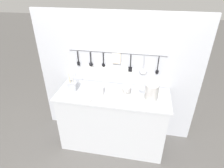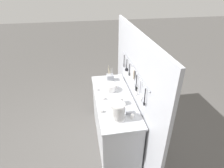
{
  "view_description": "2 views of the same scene",
  "coord_description": "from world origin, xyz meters",
  "px_view_note": "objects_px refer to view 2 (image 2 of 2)",
  "views": [
    {
      "loc": [
        0.37,
        -2.0,
        2.21
      ],
      "look_at": [
        -0.01,
        0.0,
        1.02
      ],
      "focal_mm": 30.0,
      "sensor_mm": 36.0,
      "label": 1
    },
    {
      "loc": [
        2.3,
        -0.44,
        2.47
      ],
      "look_at": [
        -0.04,
        -0.02,
        1.09
      ],
      "focal_mm": 30.0,
      "sensor_mm": 36.0,
      "label": 2
    }
  ],
  "objects_px": {
    "cup_back_left": "(101,111)",
    "cup_front_left": "(116,86)",
    "cup_by_caddy": "(111,107)",
    "bowl_stack_back_corner": "(119,112)",
    "cup_edge_near": "(132,116)",
    "cup_front_right": "(114,111)",
    "cup_centre": "(112,104)",
    "cup_mid_row": "(119,110)",
    "steel_mixing_bowl": "(129,112)",
    "plate_stack": "(109,87)",
    "bowl_stack_tall_left": "(119,100)",
    "cup_beside_plates": "(111,85)",
    "cup_edge_far": "(97,89)",
    "cutlery_caddy": "(110,77)",
    "cup_back_right": "(103,98)"
  },
  "relations": [
    {
      "from": "plate_stack",
      "to": "cup_back_left",
      "type": "relative_size",
      "value": 4.42
    },
    {
      "from": "cup_by_caddy",
      "to": "cup_centre",
      "type": "bearing_deg",
      "value": 162.4
    },
    {
      "from": "bowl_stack_back_corner",
      "to": "cup_by_caddy",
      "type": "distance_m",
      "value": 0.26
    },
    {
      "from": "plate_stack",
      "to": "cup_beside_plates",
      "type": "distance_m",
      "value": 0.15
    },
    {
      "from": "bowl_stack_back_corner",
      "to": "cutlery_caddy",
      "type": "height_order",
      "value": "cutlery_caddy"
    },
    {
      "from": "cup_back_right",
      "to": "bowl_stack_back_corner",
      "type": "bearing_deg",
      "value": 15.66
    },
    {
      "from": "cup_edge_far",
      "to": "cup_centre",
      "type": "xyz_separation_m",
      "value": [
        0.43,
        0.17,
        0.0
      ]
    },
    {
      "from": "bowl_stack_back_corner",
      "to": "cup_centre",
      "type": "xyz_separation_m",
      "value": [
        -0.31,
        -0.04,
        -0.09
      ]
    },
    {
      "from": "cutlery_caddy",
      "to": "cup_front_left",
      "type": "relative_size",
      "value": 5.71
    },
    {
      "from": "bowl_stack_tall_left",
      "to": "cup_by_caddy",
      "type": "height_order",
      "value": "bowl_stack_tall_left"
    },
    {
      "from": "cup_centre",
      "to": "cup_back_right",
      "type": "bearing_deg",
      "value": -149.61
    },
    {
      "from": "cup_back_left",
      "to": "cup_mid_row",
      "type": "bearing_deg",
      "value": 84.29
    },
    {
      "from": "plate_stack",
      "to": "cup_centre",
      "type": "distance_m",
      "value": 0.4
    },
    {
      "from": "cup_by_caddy",
      "to": "cup_back_left",
      "type": "distance_m",
      "value": 0.16
    },
    {
      "from": "cup_front_left",
      "to": "cup_centre",
      "type": "relative_size",
      "value": 1.0
    },
    {
      "from": "cup_centre",
      "to": "cup_by_caddy",
      "type": "bearing_deg",
      "value": -17.6
    },
    {
      "from": "cup_by_caddy",
      "to": "cup_back_left",
      "type": "relative_size",
      "value": 1.0
    },
    {
      "from": "bowl_stack_back_corner",
      "to": "cup_by_caddy",
      "type": "xyz_separation_m",
      "value": [
        -0.24,
        -0.06,
        -0.09
      ]
    },
    {
      "from": "cup_edge_near",
      "to": "cup_back_left",
      "type": "bearing_deg",
      "value": -114.65
    },
    {
      "from": "cup_front_right",
      "to": "cup_by_caddy",
      "type": "xyz_separation_m",
      "value": [
        -0.11,
        -0.02,
        0.0
      ]
    },
    {
      "from": "steel_mixing_bowl",
      "to": "cutlery_caddy",
      "type": "xyz_separation_m",
      "value": [
        -0.94,
        -0.1,
        0.04
      ]
    },
    {
      "from": "cup_back_right",
      "to": "cup_centre",
      "type": "height_order",
      "value": "same"
    },
    {
      "from": "cup_back_left",
      "to": "cup_mid_row",
      "type": "height_order",
      "value": "same"
    },
    {
      "from": "bowl_stack_back_corner",
      "to": "cup_edge_near",
      "type": "distance_m",
      "value": 0.21
    },
    {
      "from": "cup_edge_near",
      "to": "cup_by_caddy",
      "type": "xyz_separation_m",
      "value": [
        -0.24,
        -0.24,
        0.0
      ]
    },
    {
      "from": "steel_mixing_bowl",
      "to": "cup_edge_far",
      "type": "relative_size",
      "value": 2.34
    },
    {
      "from": "cup_mid_row",
      "to": "steel_mixing_bowl",
      "type": "bearing_deg",
      "value": 68.19
    },
    {
      "from": "plate_stack",
      "to": "cup_back_right",
      "type": "bearing_deg",
      "value": -28.33
    },
    {
      "from": "bowl_stack_back_corner",
      "to": "cup_edge_far",
      "type": "relative_size",
      "value": 5.03
    },
    {
      "from": "plate_stack",
      "to": "cup_beside_plates",
      "type": "bearing_deg",
      "value": 160.97
    },
    {
      "from": "bowl_stack_tall_left",
      "to": "cup_front_left",
      "type": "distance_m",
      "value": 0.45
    },
    {
      "from": "cutlery_caddy",
      "to": "cup_back_right",
      "type": "xyz_separation_m",
      "value": [
        0.56,
        -0.2,
        -0.03
      ]
    },
    {
      "from": "cup_edge_far",
      "to": "cup_edge_near",
      "type": "bearing_deg",
      "value": 27.68
    },
    {
      "from": "plate_stack",
      "to": "cup_front_right",
      "type": "bearing_deg",
      "value": -3.12
    },
    {
      "from": "cup_edge_far",
      "to": "cup_front_left",
      "type": "xyz_separation_m",
      "value": [
        -0.03,
        0.33,
        0.0
      ]
    },
    {
      "from": "cup_by_caddy",
      "to": "bowl_stack_back_corner",
      "type": "bearing_deg",
      "value": 13.7
    },
    {
      "from": "cup_back_left",
      "to": "cup_centre",
      "type": "bearing_deg",
      "value": 128.54
    },
    {
      "from": "bowl_stack_tall_left",
      "to": "cup_mid_row",
      "type": "bearing_deg",
      "value": -12.0
    },
    {
      "from": "bowl_stack_tall_left",
      "to": "cup_back_left",
      "type": "bearing_deg",
      "value": -62.72
    },
    {
      "from": "steel_mixing_bowl",
      "to": "cup_front_right",
      "type": "height_order",
      "value": "cup_front_right"
    },
    {
      "from": "cup_edge_near",
      "to": "cup_back_left",
      "type": "height_order",
      "value": "same"
    },
    {
      "from": "cup_back_left",
      "to": "cup_by_caddy",
      "type": "bearing_deg",
      "value": 113.99
    },
    {
      "from": "cup_back_right",
      "to": "cup_by_caddy",
      "type": "height_order",
      "value": "same"
    },
    {
      "from": "bowl_stack_tall_left",
      "to": "cup_centre",
      "type": "xyz_separation_m",
      "value": [
        0.01,
        -0.11,
        -0.04
      ]
    },
    {
      "from": "cup_front_right",
      "to": "cup_centre",
      "type": "xyz_separation_m",
      "value": [
        -0.18,
        0.0,
        0.0
      ]
    },
    {
      "from": "bowl_stack_back_corner",
      "to": "cup_centre",
      "type": "bearing_deg",
      "value": -173.28
    },
    {
      "from": "bowl_stack_tall_left",
      "to": "bowl_stack_back_corner",
      "type": "relative_size",
      "value": 0.53
    },
    {
      "from": "cup_back_left",
      "to": "cup_front_left",
      "type": "bearing_deg",
      "value": 151.04
    },
    {
      "from": "cup_back_right",
      "to": "cup_edge_far",
      "type": "xyz_separation_m",
      "value": [
        -0.26,
        -0.07,
        0.0
      ]
    },
    {
      "from": "cup_edge_near",
      "to": "cup_by_caddy",
      "type": "distance_m",
      "value": 0.34
    }
  ]
}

